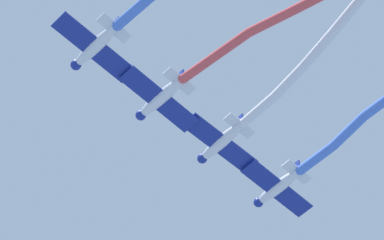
{
  "coord_description": "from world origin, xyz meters",
  "views": [
    {
      "loc": [
        33.03,
        -13.65,
        6.32
      ],
      "look_at": [
        -1.35,
        -0.94,
        60.46
      ],
      "focal_mm": 81.38,
      "sensor_mm": 36.0,
      "label": 1
    }
  ],
  "objects": [
    {
      "name": "smoke_trail_left_wing",
      "position": [
        8.2,
        5.86,
        61.42
      ],
      "size": [
        18.0,
        6.21,
        2.7
      ],
      "color": "white"
    },
    {
      "name": "airplane_slot",
      "position": [
        2.07,
        -9.61,
        60.62
      ],
      "size": [
        5.25,
        6.77,
        1.7
      ],
      "rotation": [
        0.0,
        0.0,
        3.56
      ],
      "color": "silver"
    },
    {
      "name": "airplane_lead",
      "position": [
        -4.98,
        7.63,
        60.32
      ],
      "size": [
        5.26,
        6.79,
        1.7
      ],
      "rotation": [
        0.0,
        0.0,
        3.55
      ],
      "color": "silver"
    },
    {
      "name": "airplane_right_wing",
      "position": [
        -0.28,
        -3.86,
        60.32
      ],
      "size": [
        5.25,
        6.77,
        1.7
      ],
      "rotation": [
        0.0,
        0.0,
        3.57
      ],
      "color": "silver"
    },
    {
      "name": "airplane_left_wing",
      "position": [
        -2.63,
        1.88,
        60.62
      ],
      "size": [
        5.26,
        6.81,
        1.7
      ],
      "rotation": [
        0.0,
        0.0,
        3.53
      ],
      "color": "silver"
    }
  ]
}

